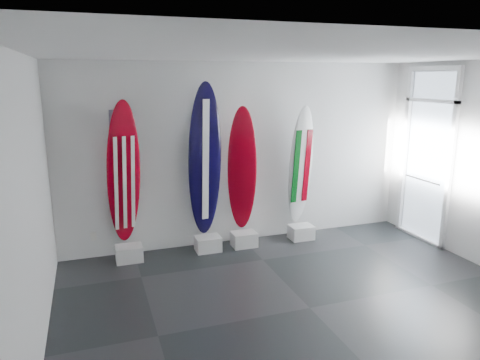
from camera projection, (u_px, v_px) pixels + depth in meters
name	position (u px, v px, depth m)	size (l,w,h in m)	color
floor	(310.00, 308.00, 5.42)	(6.00, 6.00, 0.00)	black
ceiling	(320.00, 54.00, 4.73)	(6.00, 6.00, 0.00)	white
wall_back	(242.00, 154.00, 7.38)	(6.00, 6.00, 0.00)	silver
wall_left	(28.00, 216.00, 4.12)	(5.00, 5.00, 0.00)	silver
display_block_usa	(129.00, 253.00, 6.78)	(0.40, 0.30, 0.24)	silver
surfboard_usa	(124.00, 174.00, 6.59)	(0.51, 0.08, 2.24)	maroon
display_block_navy	(208.00, 244.00, 7.17)	(0.40, 0.30, 0.24)	silver
surfboard_navy	(205.00, 161.00, 6.96)	(0.56, 0.08, 2.46)	black
display_block_swiss	(244.00, 239.00, 7.37)	(0.40, 0.30, 0.24)	silver
surfboard_swiss	(242.00, 170.00, 7.20)	(0.48, 0.08, 2.11)	maroon
display_block_italy	(301.00, 232.00, 7.71)	(0.40, 0.30, 0.24)	silver
surfboard_italy	(301.00, 166.00, 7.53)	(0.47, 0.08, 2.07)	silver
wall_outlet	(94.00, 237.00, 6.84)	(0.09, 0.02, 0.13)	silver
glass_door	(427.00, 158.00, 7.46)	(0.12, 1.16, 2.85)	white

